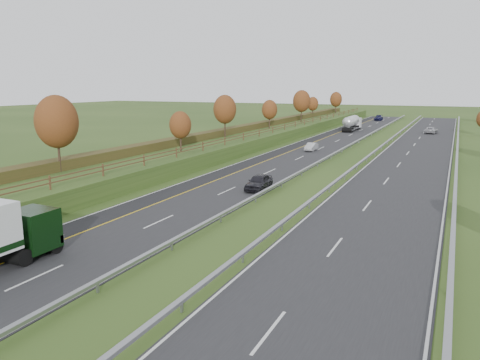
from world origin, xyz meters
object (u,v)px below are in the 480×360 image
object	(u,v)px
road_tanker	(352,123)
car_dark_near	(259,182)
car_small_far	(379,118)
car_oncoming	(431,130)
car_silver_mid	(311,147)

from	to	relation	value
road_tanker	car_dark_near	size ratio (longest dim) A/B	2.43
car_small_far	car_oncoming	bearing A→B (deg)	-67.03
car_silver_mid	car_oncoming	size ratio (longest dim) A/B	0.79
car_dark_near	car_small_far	xyz separation A→B (m)	(-3.80, 103.73, -0.01)
car_dark_near	car_oncoming	distance (m)	69.70
road_tanker	car_oncoming	world-z (taller)	road_tanker
road_tanker	car_silver_mid	bearing A→B (deg)	-88.24
road_tanker	car_dark_near	bearing A→B (deg)	-86.19
road_tanker	car_small_far	world-z (taller)	road_tanker
car_oncoming	car_dark_near	bearing A→B (deg)	86.52
car_dark_near	car_small_far	distance (m)	103.80
car_oncoming	road_tanker	bearing A→B (deg)	8.99
road_tanker	car_dark_near	xyz separation A→B (m)	(4.52, -67.95, -1.03)
road_tanker	car_silver_mid	world-z (taller)	road_tanker
car_small_far	car_oncoming	xyz separation A→B (m)	(16.66, -35.22, -0.09)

